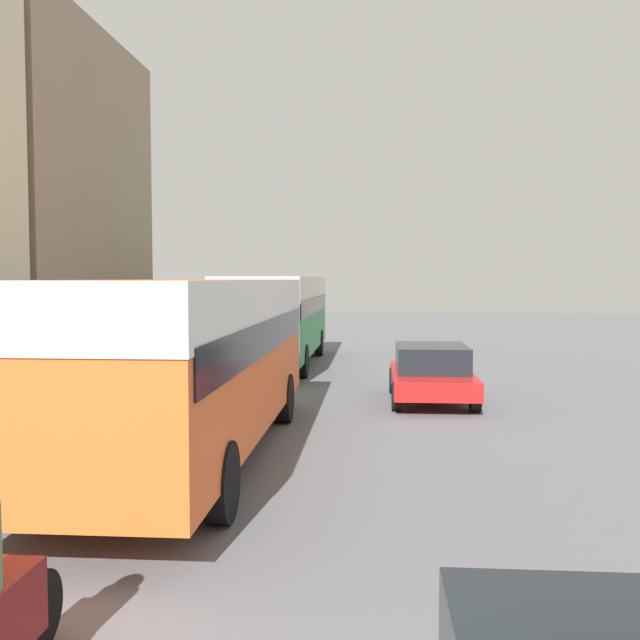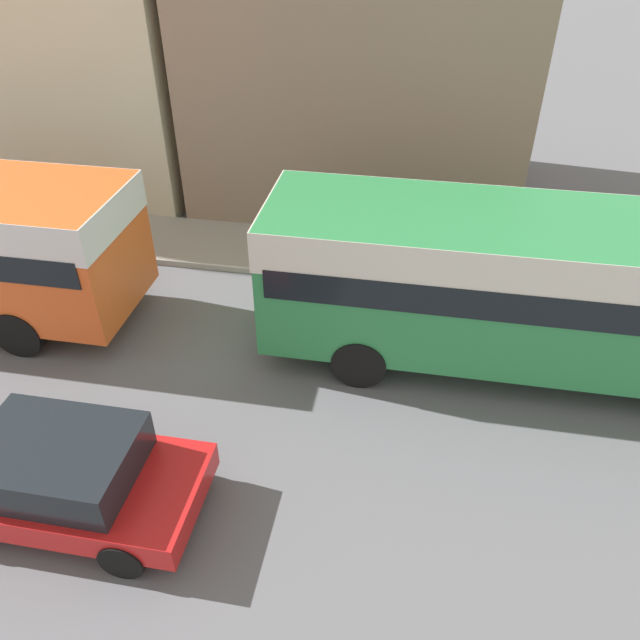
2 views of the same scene
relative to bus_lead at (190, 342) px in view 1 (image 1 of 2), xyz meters
name	(u,v)px [view 1 (image 1 of 2)]	position (x,y,z in m)	size (l,w,h in m)	color
building_far_terrace	(0,208)	(-7.74, 8.47, 3.07)	(6.22, 8.45, 9.97)	gray
bus_lead	(190,342)	(0.00, 0.00, 0.00)	(2.62, 9.81, 2.93)	#EA5B23
bus_following	(277,308)	(-0.30, 12.61, 0.04)	(2.64, 9.85, 3.01)	#2D8447
car_crossing	(431,372)	(4.36, 5.73, -1.19)	(1.95, 4.03, 1.36)	red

